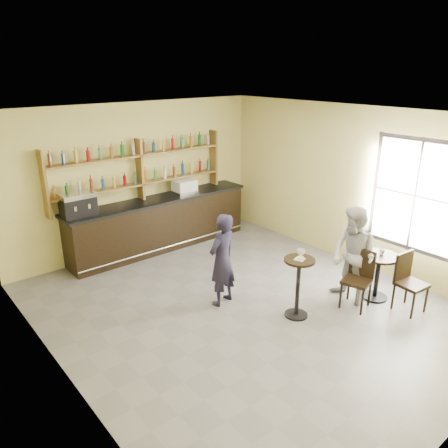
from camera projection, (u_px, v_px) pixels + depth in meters
floor at (245, 307)px, 7.47m from camera, size 7.00×7.00×0.00m
ceiling at (248, 116)px, 6.37m from camera, size 7.00×7.00×0.00m
wall_back at (137, 178)px, 9.45m from camera, size 7.00×0.00×7.00m
wall_left at (58, 274)px, 5.12m from camera, size 0.00×7.00×7.00m
wall_right at (357, 188)px, 8.72m from camera, size 0.00×7.00×7.00m
window_pane at (415, 196)px, 7.81m from camera, size 0.00×2.00×2.00m
window_frame at (415, 196)px, 7.81m from camera, size 0.04×1.70×2.10m
shelf_unit at (140, 170)px, 9.28m from camera, size 4.00×0.26×1.40m
liquor_bottles at (139, 162)px, 9.23m from camera, size 3.68×0.10×1.00m
bar_counter at (160, 223)px, 9.73m from camera, size 4.30×0.84×1.16m
espresso_machine at (78, 204)px, 8.37m from camera, size 0.65×0.43×0.45m
pastry_case at (184, 186)px, 9.88m from camera, size 0.51×0.42×0.30m
pedestal_table at (298, 288)px, 7.06m from camera, size 0.55×0.55×1.02m
napkin at (300, 259)px, 6.88m from camera, size 0.19×0.19×0.00m
donut at (301, 258)px, 6.87m from camera, size 0.15×0.15×0.04m
cup_pedestal at (301, 252)px, 7.02m from camera, size 0.14×0.14×0.10m
man_main at (222, 260)px, 7.35m from camera, size 0.66×0.51×1.63m
cafe_table at (377, 277)px, 7.64m from camera, size 0.71×0.71×0.83m
cup_cafe at (382, 252)px, 7.51m from camera, size 0.12×0.12×0.09m
chair_west at (357, 280)px, 7.32m from camera, size 0.53×0.53×1.01m
chair_south at (412, 284)px, 7.21m from camera, size 0.47×0.47×1.00m
patron_second at (354, 256)px, 7.40m from camera, size 0.76×0.91×1.71m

